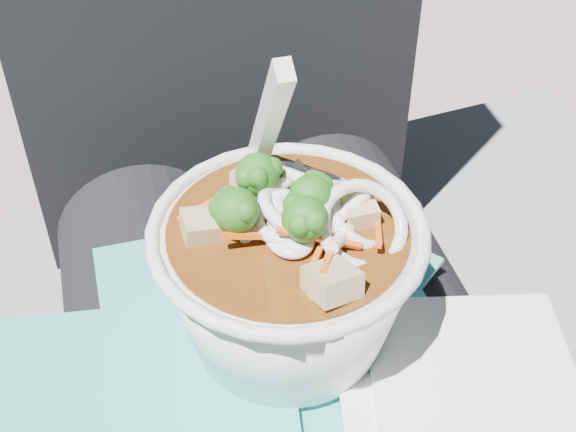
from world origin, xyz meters
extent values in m
cylinder|color=black|center=(0.09, 0.00, 0.53)|extent=(0.15, 0.48, 0.15)
cube|color=#29ADA8|center=(-0.13, -0.01, 0.61)|extent=(0.18, 0.16, 0.00)
cube|color=#29ADA8|center=(0.04, 0.06, 0.61)|extent=(0.17, 0.18, 0.00)
cube|color=#29ADA8|center=(-0.02, -0.02, 0.61)|extent=(0.14, 0.15, 0.00)
cube|color=#29ADA8|center=(-0.10, -0.01, 0.61)|extent=(0.20, 0.20, 0.00)
cube|color=#29ADA8|center=(-0.05, 0.03, 0.62)|extent=(0.16, 0.16, 0.00)
cube|color=#29ADA8|center=(-0.06, 0.05, 0.62)|extent=(0.13, 0.15, 0.00)
cube|color=#29ADA8|center=(0.01, 0.04, 0.62)|extent=(0.18, 0.19, 0.00)
cube|color=white|center=(0.07, -0.09, 0.62)|extent=(0.16, 0.16, 0.00)
cube|color=white|center=(0.10, -0.07, 0.63)|extent=(0.16, 0.16, 0.00)
torus|color=white|center=(-0.01, 0.00, 0.71)|extent=(0.17, 0.17, 0.01)
cylinder|color=#4E270B|center=(-0.01, 0.00, 0.71)|extent=(0.15, 0.15, 0.01)
torus|color=white|center=(-0.04, 0.01, 0.71)|extent=(0.04, 0.04, 0.04)
torus|color=white|center=(0.02, 0.04, 0.72)|extent=(0.05, 0.05, 0.04)
torus|color=white|center=(0.00, 0.03, 0.72)|extent=(0.04, 0.04, 0.04)
torus|color=white|center=(-0.01, 0.01, 0.72)|extent=(0.06, 0.05, 0.05)
torus|color=white|center=(0.03, -0.02, 0.73)|extent=(0.08, 0.07, 0.05)
torus|color=white|center=(0.00, 0.01, 0.72)|extent=(0.06, 0.06, 0.04)
torus|color=white|center=(0.00, 0.03, 0.72)|extent=(0.05, 0.06, 0.03)
torus|color=white|center=(0.00, 0.01, 0.72)|extent=(0.05, 0.05, 0.03)
torus|color=white|center=(-0.01, 0.00, 0.72)|extent=(0.06, 0.06, 0.02)
torus|color=white|center=(0.03, -0.01, 0.72)|extent=(0.05, 0.06, 0.04)
torus|color=white|center=(0.00, 0.02, 0.72)|extent=(0.07, 0.06, 0.04)
cylinder|color=white|center=(-0.01, 0.03, 0.72)|extent=(0.04, 0.02, 0.02)
cylinder|color=white|center=(-0.01, 0.04, 0.72)|extent=(0.05, 0.02, 0.02)
cylinder|color=white|center=(0.00, -0.01, 0.72)|extent=(0.03, 0.03, 0.02)
cylinder|color=white|center=(0.02, -0.02, 0.72)|extent=(0.03, 0.03, 0.02)
cylinder|color=white|center=(0.02, 0.00, 0.72)|extent=(0.04, 0.02, 0.03)
cylinder|color=white|center=(0.01, 0.00, 0.72)|extent=(0.03, 0.03, 0.01)
cylinder|color=#629347|center=(0.01, 0.01, 0.72)|extent=(0.01, 0.01, 0.02)
sphere|color=#165613|center=(0.01, 0.01, 0.74)|extent=(0.03, 0.03, 0.03)
sphere|color=#165613|center=(0.01, 0.01, 0.74)|extent=(0.01, 0.01, 0.01)
sphere|color=#165613|center=(0.00, 0.00, 0.74)|extent=(0.01, 0.01, 0.01)
sphere|color=#165613|center=(0.02, 0.01, 0.74)|extent=(0.01, 0.01, 0.01)
sphere|color=#165613|center=(0.01, 0.01, 0.74)|extent=(0.01, 0.01, 0.01)
cylinder|color=#629347|center=(-0.02, 0.03, 0.72)|extent=(0.01, 0.01, 0.02)
sphere|color=#165613|center=(-0.02, 0.03, 0.74)|extent=(0.03, 0.03, 0.03)
sphere|color=#165613|center=(-0.03, 0.03, 0.74)|extent=(0.01, 0.01, 0.01)
sphere|color=#165613|center=(-0.01, 0.04, 0.74)|extent=(0.01, 0.01, 0.01)
sphere|color=#165613|center=(-0.02, 0.03, 0.74)|extent=(0.01, 0.01, 0.01)
sphere|color=#165613|center=(-0.01, 0.03, 0.74)|extent=(0.01, 0.01, 0.01)
cylinder|color=#629347|center=(-0.04, 0.01, 0.72)|extent=(0.01, 0.01, 0.02)
sphere|color=#165613|center=(-0.04, 0.01, 0.74)|extent=(0.03, 0.03, 0.03)
sphere|color=#165613|center=(-0.04, 0.01, 0.74)|extent=(0.01, 0.01, 0.01)
sphere|color=#165613|center=(-0.03, 0.00, 0.74)|extent=(0.01, 0.01, 0.01)
sphere|color=#165613|center=(-0.04, 0.01, 0.74)|extent=(0.01, 0.01, 0.01)
sphere|color=#165613|center=(-0.05, 0.01, 0.74)|extent=(0.01, 0.01, 0.01)
cylinder|color=#629347|center=(0.00, -0.01, 0.72)|extent=(0.01, 0.01, 0.02)
sphere|color=#165613|center=(0.00, -0.01, 0.74)|extent=(0.03, 0.03, 0.03)
sphere|color=#165613|center=(0.00, -0.02, 0.74)|extent=(0.01, 0.01, 0.01)
sphere|color=#165613|center=(-0.01, 0.00, 0.74)|extent=(0.01, 0.01, 0.01)
sphere|color=#165613|center=(-0.01, -0.02, 0.74)|extent=(0.01, 0.01, 0.01)
sphere|color=#165613|center=(0.00, 0.00, 0.74)|extent=(0.01, 0.01, 0.01)
cube|color=#FF6215|center=(0.00, -0.03, 0.72)|extent=(0.02, 0.04, 0.01)
cube|color=#FF6215|center=(0.01, -0.03, 0.72)|extent=(0.03, 0.05, 0.01)
cube|color=#FF6215|center=(0.00, -0.02, 0.73)|extent=(0.05, 0.02, 0.02)
cube|color=#FF6215|center=(0.05, -0.01, 0.72)|extent=(0.02, 0.06, 0.02)
cube|color=#FF6215|center=(-0.02, -0.01, 0.72)|extent=(0.06, 0.00, 0.02)
cube|color=#FF6215|center=(-0.05, 0.03, 0.72)|extent=(0.04, 0.01, 0.02)
cube|color=#FF6215|center=(-0.02, 0.01, 0.72)|extent=(0.05, 0.03, 0.02)
cube|color=#FF6215|center=(-0.02, 0.04, 0.72)|extent=(0.04, 0.01, 0.01)
cube|color=#FF6215|center=(0.00, 0.04, 0.72)|extent=(0.03, 0.03, 0.01)
cube|color=#FF6215|center=(0.01, -0.02, 0.72)|extent=(0.01, 0.05, 0.01)
cube|color=tan|center=(0.04, 0.00, 0.72)|extent=(0.02, 0.02, 0.01)
cube|color=tan|center=(-0.02, 0.05, 0.72)|extent=(0.03, 0.03, 0.02)
cube|color=tan|center=(-0.06, 0.01, 0.72)|extent=(0.03, 0.02, 0.02)
cube|color=tan|center=(0.00, -0.05, 0.72)|extent=(0.03, 0.03, 0.02)
ellipsoid|color=white|center=(-0.01, -0.01, 0.72)|extent=(0.03, 0.04, 0.01)
cube|color=white|center=(-0.01, 0.04, 0.77)|extent=(0.01, 0.08, 0.12)
camera|label=1|loc=(-0.10, -0.33, 1.04)|focal=50.00mm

